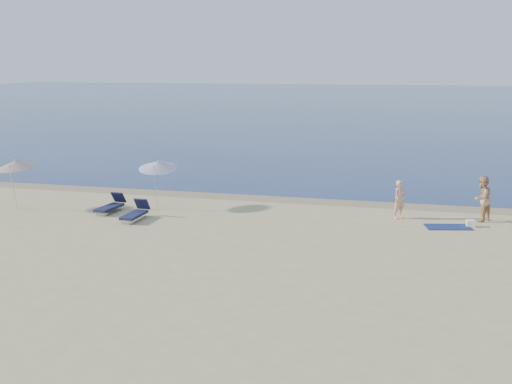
% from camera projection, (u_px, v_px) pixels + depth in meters
% --- Properties ---
extents(sea, '(240.00, 160.00, 0.01)m').
position_uv_depth(sea, '(401.00, 101.00, 106.16)').
color(sea, '#0D1F4E').
rests_on(sea, ground).
extents(wet_sand_strip, '(240.00, 1.60, 0.00)m').
position_uv_depth(wet_sand_strip, '(339.00, 202.00, 29.69)').
color(wet_sand_strip, '#847254').
rests_on(wet_sand_strip, ground).
extents(person_left, '(0.68, 0.69, 1.60)m').
position_uv_depth(person_left, '(400.00, 200.00, 26.49)').
color(person_left, tan).
rests_on(person_left, ground).
extents(person_right, '(1.10, 1.15, 1.86)m').
position_uv_depth(person_right, '(482.00, 199.00, 25.99)').
color(person_right, tan).
rests_on(person_right, ground).
extents(beach_towel, '(1.91, 1.34, 0.03)m').
position_uv_depth(beach_towel, '(448.00, 227.00, 25.19)').
color(beach_towel, '#0F1D4D').
rests_on(beach_towel, ground).
extents(white_bag, '(0.33, 0.29, 0.27)m').
position_uv_depth(white_bag, '(471.00, 223.00, 25.24)').
color(white_bag, white).
rests_on(white_bag, ground).
extents(umbrella_near, '(2.00, 2.02, 2.29)m').
position_uv_depth(umbrella_near, '(158.00, 165.00, 28.16)').
color(umbrella_near, silver).
rests_on(umbrella_near, ground).
extents(umbrella_far, '(2.23, 2.24, 2.32)m').
position_uv_depth(umbrella_far, '(15.00, 164.00, 28.07)').
color(umbrella_far, silver).
rests_on(umbrella_far, ground).
extents(lounger_left, '(0.74, 1.81, 0.78)m').
position_uv_depth(lounger_left, '(111.00, 206.00, 27.72)').
color(lounger_left, '#141838').
rests_on(lounger_left, ground).
extents(lounger_right, '(0.59, 1.78, 0.78)m').
position_uv_depth(lounger_right, '(136.00, 213.00, 26.37)').
color(lounger_right, '#161A3D').
rests_on(lounger_right, ground).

